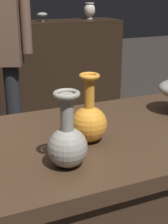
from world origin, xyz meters
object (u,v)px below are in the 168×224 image
at_px(shelf_vase_right, 42,15).
at_px(vase_centerpiece, 89,121).
at_px(vase_left_accent, 67,142).
at_px(shelf_vase_far_right, 90,10).

bearing_deg(shelf_vase_right, vase_centerpiece, -102.57).
relative_size(vase_centerpiece, vase_left_accent, 1.03).
bearing_deg(vase_centerpiece, shelf_vase_right, 77.43).
xyz_separation_m(vase_left_accent, shelf_vase_far_right, (1.14, 2.41, 0.20)).
xyz_separation_m(vase_centerpiece, shelf_vase_right, (0.50, 2.23, 0.18)).
bearing_deg(shelf_vase_far_right, shelf_vase_right, -173.80).
bearing_deg(shelf_vase_far_right, vase_left_accent, -115.32).
distance_m(vase_centerpiece, vase_left_accent, 0.18).
height_order(vase_centerpiece, shelf_vase_right, shelf_vase_right).
relative_size(vase_centerpiece, shelf_vase_right, 2.35).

